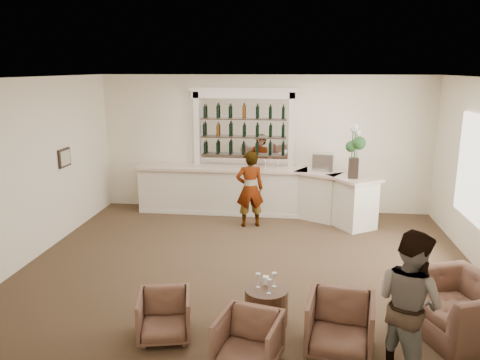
{
  "coord_description": "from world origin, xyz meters",
  "views": [
    {
      "loc": [
        0.78,
        -7.76,
        3.46
      ],
      "look_at": [
        -0.28,
        0.9,
        1.36
      ],
      "focal_mm": 35.0,
      "sensor_mm": 36.0,
      "label": 1
    }
  ],
  "objects_px": {
    "armchair_far": "(459,308)",
    "espresso_machine": "(323,162)",
    "guest": "(409,303)",
    "armchair_center": "(248,342)",
    "bar_counter": "(256,192)",
    "armchair_right": "(340,325)",
    "armchair_left": "(164,316)",
    "flower_vase": "(354,148)",
    "cocktail_table": "(266,306)",
    "sommelier": "(250,189)"
  },
  "relations": [
    {
      "from": "armchair_far",
      "to": "espresso_machine",
      "type": "relative_size",
      "value": 2.59
    },
    {
      "from": "guest",
      "to": "armchair_center",
      "type": "relative_size",
      "value": 2.41
    },
    {
      "from": "bar_counter",
      "to": "armchair_right",
      "type": "height_order",
      "value": "bar_counter"
    },
    {
      "from": "bar_counter",
      "to": "armchair_right",
      "type": "bearing_deg",
      "value": -74.26
    },
    {
      "from": "armchair_left",
      "to": "armchair_center",
      "type": "height_order",
      "value": "armchair_center"
    },
    {
      "from": "armchair_far",
      "to": "flower_vase",
      "type": "bearing_deg",
      "value": 170.19
    },
    {
      "from": "guest",
      "to": "espresso_machine",
      "type": "height_order",
      "value": "guest"
    },
    {
      "from": "armchair_left",
      "to": "armchair_far",
      "type": "distance_m",
      "value": 3.87
    },
    {
      "from": "cocktail_table",
      "to": "armchair_center",
      "type": "bearing_deg",
      "value": -97.85
    },
    {
      "from": "guest",
      "to": "flower_vase",
      "type": "height_order",
      "value": "flower_vase"
    },
    {
      "from": "cocktail_table",
      "to": "armchair_center",
      "type": "height_order",
      "value": "armchair_center"
    },
    {
      "from": "cocktail_table",
      "to": "guest",
      "type": "height_order",
      "value": "guest"
    },
    {
      "from": "guest",
      "to": "flower_vase",
      "type": "relative_size",
      "value": 1.5
    },
    {
      "from": "armchair_far",
      "to": "sommelier",
      "type": "bearing_deg",
      "value": -164.65
    },
    {
      "from": "armchair_center",
      "to": "flower_vase",
      "type": "distance_m",
      "value": 5.65
    },
    {
      "from": "armchair_right",
      "to": "bar_counter",
      "type": "bearing_deg",
      "value": 114.56
    },
    {
      "from": "espresso_machine",
      "to": "armchair_right",
      "type": "bearing_deg",
      "value": -82.8
    },
    {
      "from": "armchair_center",
      "to": "bar_counter",
      "type": "bearing_deg",
      "value": 107.66
    },
    {
      "from": "armchair_left",
      "to": "flower_vase",
      "type": "relative_size",
      "value": 0.59
    },
    {
      "from": "cocktail_table",
      "to": "armchair_center",
      "type": "relative_size",
      "value": 0.83
    },
    {
      "from": "sommelier",
      "to": "armchair_left",
      "type": "distance_m",
      "value": 4.66
    },
    {
      "from": "armchair_far",
      "to": "armchair_left",
      "type": "bearing_deg",
      "value": -104.84
    },
    {
      "from": "sommelier",
      "to": "armchair_right",
      "type": "height_order",
      "value": "sommelier"
    },
    {
      "from": "armchair_center",
      "to": "sommelier",
      "type": "bearing_deg",
      "value": 108.95
    },
    {
      "from": "armchair_right",
      "to": "espresso_machine",
      "type": "xyz_separation_m",
      "value": [
        0.02,
        5.43,
        0.97
      ]
    },
    {
      "from": "guest",
      "to": "armchair_right",
      "type": "height_order",
      "value": "guest"
    },
    {
      "from": "armchair_right",
      "to": "armchair_far",
      "type": "height_order",
      "value": "armchair_far"
    },
    {
      "from": "guest",
      "to": "armchair_right",
      "type": "bearing_deg",
      "value": 30.36
    },
    {
      "from": "flower_vase",
      "to": "sommelier",
      "type": "bearing_deg",
      "value": -176.96
    },
    {
      "from": "cocktail_table",
      "to": "armchair_left",
      "type": "xyz_separation_m",
      "value": [
        -1.29,
        -0.55,
        0.06
      ]
    },
    {
      "from": "armchair_right",
      "to": "armchair_center",
      "type": "bearing_deg",
      "value": -149.66
    },
    {
      "from": "sommelier",
      "to": "espresso_machine",
      "type": "distance_m",
      "value": 1.87
    },
    {
      "from": "armchair_left",
      "to": "flower_vase",
      "type": "height_order",
      "value": "flower_vase"
    },
    {
      "from": "armchair_far",
      "to": "flower_vase",
      "type": "xyz_separation_m",
      "value": [
        -0.96,
        4.17,
        1.4
      ]
    },
    {
      "from": "flower_vase",
      "to": "bar_counter",
      "type": "bearing_deg",
      "value": 161.78
    },
    {
      "from": "armchair_left",
      "to": "flower_vase",
      "type": "bearing_deg",
      "value": 45.79
    },
    {
      "from": "guest",
      "to": "espresso_machine",
      "type": "distance_m",
      "value": 5.79
    },
    {
      "from": "guest",
      "to": "armchair_far",
      "type": "distance_m",
      "value": 1.32
    },
    {
      "from": "guest",
      "to": "armchair_right",
      "type": "relative_size",
      "value": 2.14
    },
    {
      "from": "guest",
      "to": "armchair_far",
      "type": "relative_size",
      "value": 1.45
    },
    {
      "from": "sommelier",
      "to": "armchair_right",
      "type": "bearing_deg",
      "value": 93.3
    },
    {
      "from": "cocktail_table",
      "to": "armchair_right",
      "type": "distance_m",
      "value": 1.13
    },
    {
      "from": "sommelier",
      "to": "cocktail_table",
      "type": "bearing_deg",
      "value": 83.35
    },
    {
      "from": "espresso_machine",
      "to": "flower_vase",
      "type": "height_order",
      "value": "flower_vase"
    },
    {
      "from": "cocktail_table",
      "to": "armchair_left",
      "type": "relative_size",
      "value": 0.87
    },
    {
      "from": "bar_counter",
      "to": "armchair_right",
      "type": "relative_size",
      "value": 7.03
    },
    {
      "from": "armchair_far",
      "to": "espresso_machine",
      "type": "distance_m",
      "value": 5.19
    },
    {
      "from": "armchair_left",
      "to": "flower_vase",
      "type": "xyz_separation_m",
      "value": [
        2.87,
        4.7,
        1.48
      ]
    },
    {
      "from": "armchair_center",
      "to": "armchair_right",
      "type": "height_order",
      "value": "armchair_right"
    },
    {
      "from": "guest",
      "to": "armchair_right",
      "type": "distance_m",
      "value": 0.92
    }
  ]
}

